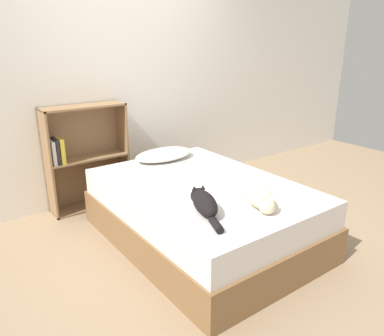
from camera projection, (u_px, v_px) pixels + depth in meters
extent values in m
plane|color=#997F60|center=(202.00, 239.00, 3.32)|extent=(8.00, 8.00, 0.00)
cube|color=white|center=(122.00, 82.00, 3.99)|extent=(8.00, 0.06, 2.50)
cube|color=brown|center=(202.00, 224.00, 3.27)|extent=(1.36, 1.93, 0.30)
cube|color=silver|center=(202.00, 196.00, 3.18)|extent=(1.32, 1.87, 0.22)
ellipsoid|color=white|center=(164.00, 154.00, 3.77)|extent=(0.62, 0.35, 0.11)
ellipsoid|color=beige|center=(259.00, 196.00, 2.71)|extent=(0.30, 0.39, 0.14)
sphere|color=beige|center=(267.00, 206.00, 2.57)|extent=(0.12, 0.12, 0.12)
cone|color=beige|center=(272.00, 197.00, 2.56)|extent=(0.04, 0.04, 0.03)
cone|color=beige|center=(263.00, 197.00, 2.55)|extent=(0.04, 0.04, 0.03)
cylinder|color=beige|center=(247.00, 189.00, 2.94)|extent=(0.12, 0.17, 0.06)
ellipsoid|color=black|center=(205.00, 203.00, 2.60)|extent=(0.27, 0.39, 0.14)
sphere|color=black|center=(199.00, 196.00, 2.74)|extent=(0.12, 0.12, 0.12)
cone|color=black|center=(194.00, 188.00, 2.71)|extent=(0.04, 0.04, 0.03)
cone|color=black|center=(203.00, 187.00, 2.72)|extent=(0.04, 0.04, 0.03)
cylinder|color=black|center=(216.00, 225.00, 2.39)|extent=(0.11, 0.17, 0.05)
cube|color=#8E6B47|center=(48.00, 165.00, 3.59)|extent=(0.02, 0.26, 1.07)
cube|color=#8E6B47|center=(123.00, 151.00, 4.03)|extent=(0.02, 0.26, 1.07)
cube|color=#8E6B47|center=(92.00, 205.00, 3.98)|extent=(0.81, 0.26, 0.02)
cube|color=#8E6B47|center=(83.00, 106.00, 3.64)|extent=(0.81, 0.26, 0.02)
cube|color=#8E6B47|center=(88.00, 158.00, 3.81)|extent=(0.77, 0.26, 0.02)
cube|color=#8E6B47|center=(83.00, 155.00, 3.90)|extent=(0.81, 0.02, 1.07)
cube|color=beige|center=(52.00, 153.00, 3.54)|extent=(0.03, 0.16, 0.23)
cube|color=#232328|center=(56.00, 151.00, 3.56)|extent=(0.03, 0.16, 0.25)
cube|color=gold|center=(61.00, 151.00, 3.58)|extent=(0.04, 0.16, 0.24)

